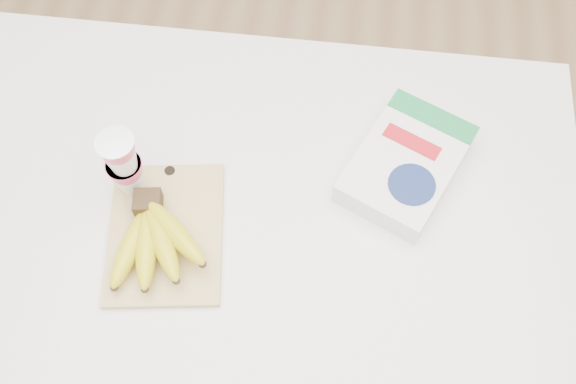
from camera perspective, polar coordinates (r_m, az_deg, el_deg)
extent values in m
plane|color=tan|center=(2.09, -2.85, -13.67)|extent=(4.00, 4.00, 0.00)
cube|color=white|center=(1.62, -3.61, -9.46)|extent=(1.28, 0.86, 0.96)
cube|color=tan|center=(1.17, -10.82, -3.60)|extent=(0.24, 0.30, 0.01)
cube|color=#382816|center=(1.17, -12.35, -0.93)|extent=(0.05, 0.05, 0.03)
ellipsoid|color=gold|center=(1.15, -13.75, -4.66)|extent=(0.06, 0.17, 0.05)
sphere|color=#382816|center=(1.13, -15.20, -8.19)|extent=(0.01, 0.01, 0.01)
ellipsoid|color=gold|center=(1.13, -12.48, -4.68)|extent=(0.07, 0.17, 0.05)
sphere|color=#382816|center=(1.11, -12.60, -8.42)|extent=(0.01, 0.01, 0.01)
ellipsoid|color=gold|center=(1.13, -11.16, -4.28)|extent=(0.12, 0.17, 0.05)
sphere|color=#382816|center=(1.09, -9.91, -7.77)|extent=(0.01, 0.01, 0.01)
ellipsoid|color=gold|center=(1.12, -10.04, -3.52)|extent=(0.15, 0.14, 0.05)
sphere|color=#382816|center=(1.09, -7.60, -6.37)|extent=(0.01, 0.01, 0.01)
cylinder|color=silver|center=(1.09, -15.18, 4.31)|extent=(0.07, 0.07, 0.00)
cube|color=white|center=(1.21, 10.43, 2.46)|extent=(0.26, 0.30, 0.05)
cube|color=#1A793D|center=(1.25, 12.77, 6.59)|extent=(0.17, 0.11, 0.00)
cylinder|color=navy|center=(1.16, 10.95, 0.66)|extent=(0.11, 0.11, 0.00)
cube|color=red|center=(1.21, 10.95, 4.42)|extent=(0.11, 0.07, 0.00)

